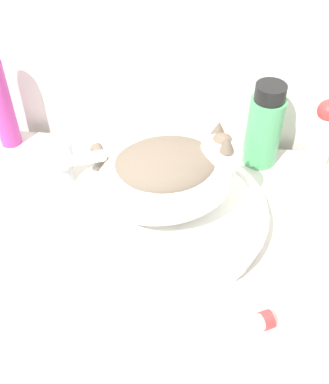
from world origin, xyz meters
name	(u,v)px	position (x,y,z in m)	size (l,w,h in m)	color
vanity_counter	(156,334)	(0.00, 0.28, 0.42)	(0.96, 0.57, 0.84)	beige
sink_basin	(165,213)	(0.02, 0.30, 0.87)	(0.41, 0.41, 0.05)	white
cat	(169,175)	(0.03, 0.31, 0.97)	(0.34, 0.29, 0.17)	silver
faucet	(65,159)	(-0.20, 0.40, 0.91)	(0.14, 0.09, 0.13)	silver
mouthwash_bottle	(264,127)	(0.22, 0.52, 0.94)	(0.08, 0.08, 0.20)	#4CA366
shampoo_bottle_tall	(1,102)	(-0.38, 0.52, 0.96)	(0.05, 0.05, 0.24)	#B2338C
lotion_bottle_white	(322,134)	(0.35, 0.52, 0.93)	(0.05, 0.05, 0.17)	white
cream_tube	(229,333)	(0.16, 0.06, 0.86)	(0.16, 0.10, 0.03)	silver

